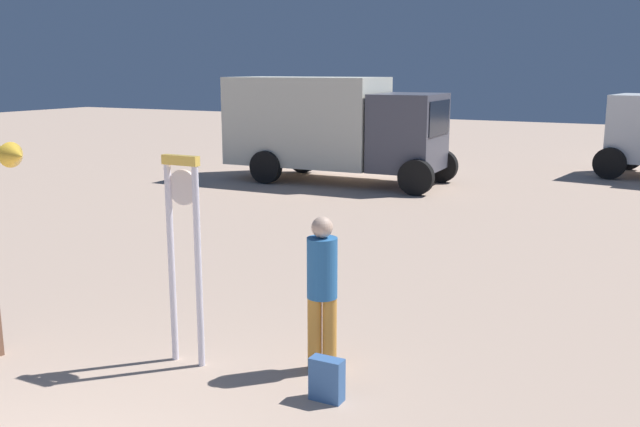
% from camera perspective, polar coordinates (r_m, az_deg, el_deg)
% --- Properties ---
extents(standing_clock, '(0.43, 0.10, 2.24)m').
position_cam_1_polar(standing_clock, '(7.35, -11.07, -2.16)').
color(standing_clock, white).
rests_on(standing_clock, ground_plane).
extents(person_near_clock, '(0.31, 0.31, 1.64)m').
position_cam_1_polar(person_near_clock, '(7.16, 0.17, -5.94)').
color(person_near_clock, gold).
rests_on(person_near_clock, ground_plane).
extents(backpack, '(0.32, 0.19, 0.42)m').
position_cam_1_polar(backpack, '(6.78, 0.59, -13.44)').
color(backpack, '#3D67A3').
rests_on(backpack, ground_plane).
extents(box_truck_near, '(6.24, 2.68, 2.87)m').
position_cam_1_polar(box_truck_near, '(19.40, 0.85, 7.30)').
color(box_truck_near, beige).
rests_on(box_truck_near, ground_plane).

